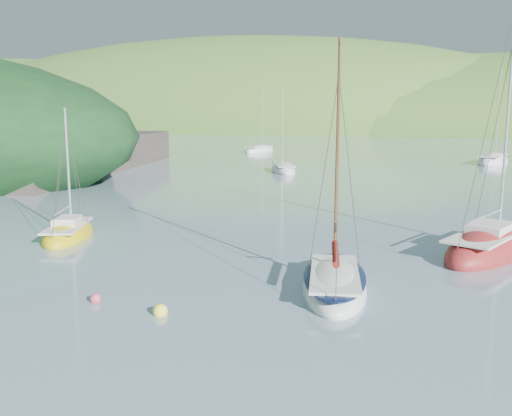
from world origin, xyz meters
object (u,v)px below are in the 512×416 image
(sailboat_yellow, at_px, (68,234))
(distant_sloop_a, at_px, (283,170))
(distant_sloop_c, at_px, (260,151))
(daysailer_white, at_px, (334,284))
(distant_sloop_b, at_px, (493,162))
(sloop_red, at_px, (491,248))

(sailboat_yellow, bearing_deg, distant_sloop_a, 64.98)
(sailboat_yellow, bearing_deg, distant_sloop_c, 77.21)
(daysailer_white, height_order, sailboat_yellow, daysailer_white)
(distant_sloop_a, relative_size, distant_sloop_b, 0.78)
(sailboat_yellow, relative_size, distant_sloop_b, 0.59)
(daysailer_white, height_order, distant_sloop_c, distant_sloop_c)
(daysailer_white, relative_size, distant_sloop_b, 0.80)
(sloop_red, distance_m, distant_sloop_b, 45.52)
(distant_sloop_b, bearing_deg, distant_sloop_a, -128.14)
(sloop_red, relative_size, sailboat_yellow, 1.68)
(distant_sloop_b, relative_size, distant_sloop_c, 1.22)
(daysailer_white, bearing_deg, distant_sloop_c, 99.15)
(daysailer_white, height_order, distant_sloop_b, distant_sloop_b)
(sailboat_yellow, height_order, distant_sloop_a, distant_sloop_a)
(distant_sloop_a, bearing_deg, distant_sloop_c, 89.17)
(daysailer_white, xyz_separation_m, distant_sloop_a, (-12.35, 36.66, -0.05))
(sloop_red, height_order, distant_sloop_b, distant_sloop_b)
(distant_sloop_b, xyz_separation_m, distant_sloop_c, (-31.72, 7.76, -0.03))
(sailboat_yellow, relative_size, distant_sloop_c, 0.73)
(daysailer_white, relative_size, sloop_red, 0.80)
(distant_sloop_c, bearing_deg, sailboat_yellow, -69.41)
(daysailer_white, height_order, sloop_red, sloop_red)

